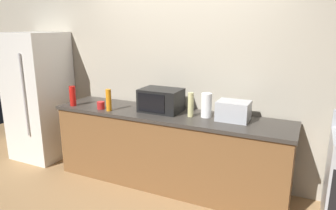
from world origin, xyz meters
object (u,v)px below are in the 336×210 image
Objects in this scene: bottle_dish_soap at (109,100)px; bottle_vinegar at (191,105)px; paper_towel_roll at (206,105)px; toaster_oven at (233,111)px; mug_red at (101,105)px; refrigerator at (39,96)px; bottle_hot_sauce at (73,96)px; microwave at (161,100)px.

bottle_vinegar is at bearing 11.30° from bottle_dish_soap.
paper_towel_roll is at bearing 12.52° from bottle_dish_soap.
mug_red is at bearing -171.52° from toaster_oven.
paper_towel_roll is at bearing 10.01° from mug_red.
refrigerator is 5.29× the size of toaster_oven.
toaster_oven is at bearing 7.37° from bottle_hot_sauce.
toaster_oven is at bearing 10.34° from bottle_dish_soap.
paper_towel_roll is 0.17m from bottle_vinegar.
bottle_hot_sauce is (0.81, -0.20, 0.13)m from refrigerator.
microwave is at bearing 17.37° from mug_red.
bottle_vinegar reaches higher than bottle_dish_soap.
microwave is 1.90× the size of bottle_hot_sauce.
bottle_hot_sauce is 2.71× the size of mug_red.
microwave is 0.86m from toaster_oven.
refrigerator is at bearing -178.85° from paper_towel_roll.
refrigerator is at bearing -178.77° from toaster_oven.
mug_red is at bearing 169.19° from bottle_dish_soap.
bottle_dish_soap is at bearing -156.41° from microwave.
bottle_dish_soap reaches higher than bottle_hot_sauce.
microwave reaches higher than mug_red.
paper_towel_roll is at bearing 1.15° from refrigerator.
bottle_vinegar is 1.08× the size of bottle_hot_sauce.
refrigerator is at bearing 171.63° from bottle_dish_soap.
paper_towel_roll is (2.50, 0.05, 0.13)m from refrigerator.
microwave is at bearing 12.27° from bottle_hot_sauce.
refrigerator reaches higher than microwave.
bottle_hot_sauce is at bearing -172.92° from bottle_vinegar.
microwave is 1.83× the size of bottle_dish_soap.
mug_red is (0.42, 0.02, -0.08)m from bottle_hot_sauce.
refrigerator is 2.50m from paper_towel_roll.
refrigerator is 2.34m from bottle_vinegar.
bottle_hot_sauce is (-1.52, -0.19, -0.01)m from bottle_vinegar.
microwave is at bearing 1.42° from refrigerator.
bottle_hot_sauce is 0.56m from bottle_dish_soap.
refrigerator is 1.24m from mug_red.
mug_red is (1.22, -0.17, 0.05)m from refrigerator.
bottle_dish_soap is (1.36, -0.20, 0.13)m from refrigerator.
bottle_dish_soap is at bearing -0.42° from bottle_hot_sauce.
bottle_vinegar is 2.94× the size of mug_red.
microwave reaches higher than bottle_hot_sauce.
bottle_vinegar reaches higher than paper_towel_roll.
paper_towel_roll is (0.56, 0.00, 0.00)m from microwave.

